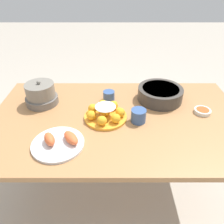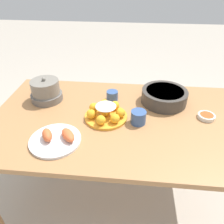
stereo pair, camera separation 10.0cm
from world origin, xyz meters
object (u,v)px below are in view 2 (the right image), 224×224
object	(u,v)px
seafood_platter	(56,138)
cup_far	(112,96)
cake_plate	(106,113)
sauce_bowl	(206,116)
dining_table	(118,130)
warming_pot	(46,91)
cup_near	(138,117)
serving_bowl	(164,96)

from	to	relation	value
seafood_platter	cup_far	size ratio (longest dim) A/B	3.48
cake_plate	cup_far	world-z (taller)	cake_plate
cake_plate	sauce_bowl	xyz separation A→B (m)	(0.58, 0.05, -0.02)
dining_table	cake_plate	distance (m)	0.15
seafood_platter	warming_pot	xyz separation A→B (m)	(-0.19, 0.39, 0.05)
cup_near	cup_far	xyz separation A→B (m)	(-0.17, 0.24, -0.01)
dining_table	seafood_platter	bearing A→B (deg)	-141.70
cake_plate	cup_far	distance (m)	0.21
dining_table	warming_pot	distance (m)	0.53
cup_near	warming_pot	xyz separation A→B (m)	(-0.60, 0.20, 0.03)
dining_table	serving_bowl	size ratio (longest dim) A/B	5.20
cake_plate	sauce_bowl	size ratio (longest dim) A/B	2.53
cake_plate	serving_bowl	distance (m)	0.41
seafood_platter	warming_pot	size ratio (longest dim) A/B	1.28
cake_plate	seafood_platter	size ratio (longest dim) A/B	0.95
cup_near	sauce_bowl	bearing A→B (deg)	12.07
serving_bowl	warming_pot	world-z (taller)	warming_pot
sauce_bowl	cup_far	xyz separation A→B (m)	(-0.57, 0.15, 0.02)
cake_plate	cup_near	distance (m)	0.19
seafood_platter	cup_near	world-z (taller)	cup_near
seafood_platter	dining_table	bearing A→B (deg)	38.30
cake_plate	seafood_platter	bearing A→B (deg)	-134.83
seafood_platter	serving_bowl	bearing A→B (deg)	36.93
cake_plate	cup_near	world-z (taller)	cake_plate
sauce_bowl	cup_near	bearing A→B (deg)	-167.93
serving_bowl	cup_far	bearing A→B (deg)	-179.70
cake_plate	cup_near	xyz separation A→B (m)	(0.19, -0.03, 0.01)
serving_bowl	dining_table	bearing A→B (deg)	-144.57
seafood_platter	warming_pot	distance (m)	0.44
cup_far	seafood_platter	bearing A→B (deg)	-119.31
cup_far	cake_plate	bearing A→B (deg)	-94.71
dining_table	cake_plate	bearing A→B (deg)	-174.27
sauce_bowl	warming_pot	xyz separation A→B (m)	(-0.99, 0.11, 0.05)
sauce_bowl	cup_far	distance (m)	0.59
serving_bowl	cup_near	world-z (taller)	serving_bowl
cake_plate	sauce_bowl	distance (m)	0.59
serving_bowl	cake_plate	bearing A→B (deg)	-149.53
warming_pot	dining_table	bearing A→B (deg)	-18.11
sauce_bowl	cup_far	world-z (taller)	cup_far
dining_table	sauce_bowl	world-z (taller)	sauce_bowl
seafood_platter	cup_near	size ratio (longest dim) A/B	3.04
cake_plate	dining_table	bearing A→B (deg)	5.73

